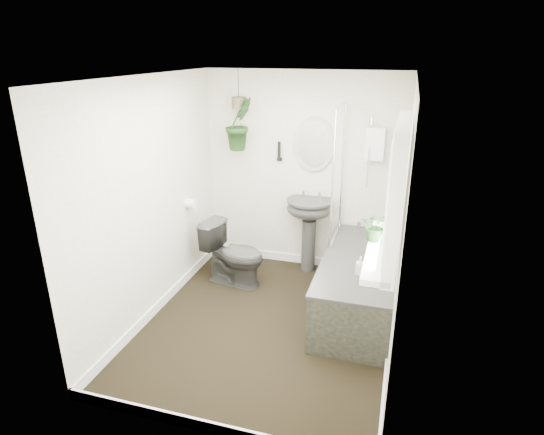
# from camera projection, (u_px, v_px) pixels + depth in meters

# --- Properties ---
(floor) EXTENTS (2.30, 2.80, 0.02)m
(floor) POSITION_uv_depth(u_px,v_px,m) (268.00, 324.00, 4.42)
(floor) COLOR black
(floor) RESTS_ON ground
(ceiling) EXTENTS (2.30, 2.80, 0.02)m
(ceiling) POSITION_uv_depth(u_px,v_px,m) (267.00, 75.00, 3.60)
(ceiling) COLOR white
(ceiling) RESTS_ON ground
(wall_back) EXTENTS (2.30, 0.02, 2.30)m
(wall_back) POSITION_uv_depth(u_px,v_px,m) (303.00, 173.00, 5.28)
(wall_back) COLOR silver
(wall_back) RESTS_ON ground
(wall_front) EXTENTS (2.30, 0.02, 2.30)m
(wall_front) POSITION_uv_depth(u_px,v_px,m) (199.00, 289.00, 2.74)
(wall_front) COLOR silver
(wall_front) RESTS_ON ground
(wall_left) EXTENTS (0.02, 2.80, 2.30)m
(wall_left) POSITION_uv_depth(u_px,v_px,m) (151.00, 201.00, 4.32)
(wall_left) COLOR silver
(wall_left) RESTS_ON ground
(wall_right) EXTENTS (0.02, 2.80, 2.30)m
(wall_right) POSITION_uv_depth(u_px,v_px,m) (403.00, 226.00, 3.70)
(wall_right) COLOR silver
(wall_right) RESTS_ON ground
(skirting) EXTENTS (2.30, 2.80, 0.10)m
(skirting) POSITION_uv_depth(u_px,v_px,m) (268.00, 319.00, 4.40)
(skirting) COLOR white
(skirting) RESTS_ON floor
(bathtub) EXTENTS (0.72, 1.72, 0.58)m
(bathtub) POSITION_uv_depth(u_px,v_px,m) (358.00, 284.00, 4.55)
(bathtub) COLOR #30312D
(bathtub) RESTS_ON floor
(bath_screen) EXTENTS (0.04, 0.72, 1.40)m
(bath_screen) POSITION_uv_depth(u_px,v_px,m) (338.00, 174.00, 4.73)
(bath_screen) COLOR silver
(bath_screen) RESTS_ON bathtub
(shower_box) EXTENTS (0.20, 0.10, 0.35)m
(shower_box) POSITION_uv_depth(u_px,v_px,m) (375.00, 144.00, 4.86)
(shower_box) COLOR white
(shower_box) RESTS_ON wall_back
(oval_mirror) EXTENTS (0.46, 0.03, 0.62)m
(oval_mirror) POSITION_uv_depth(u_px,v_px,m) (314.00, 144.00, 5.08)
(oval_mirror) COLOR #B1AB96
(oval_mirror) RESTS_ON wall_back
(wall_sconce) EXTENTS (0.04, 0.04, 0.22)m
(wall_sconce) POSITION_uv_depth(u_px,v_px,m) (279.00, 151.00, 5.22)
(wall_sconce) COLOR black
(wall_sconce) RESTS_ON wall_back
(toilet_roll_holder) EXTENTS (0.11, 0.11, 0.11)m
(toilet_roll_holder) POSITION_uv_depth(u_px,v_px,m) (191.00, 204.00, 5.02)
(toilet_roll_holder) COLOR white
(toilet_roll_holder) RESTS_ON wall_left
(window_recess) EXTENTS (0.08, 1.00, 0.90)m
(window_recess) POSITION_uv_depth(u_px,v_px,m) (397.00, 192.00, 2.92)
(window_recess) COLOR white
(window_recess) RESTS_ON wall_right
(window_sill) EXTENTS (0.18, 1.00, 0.04)m
(window_sill) POSITION_uv_depth(u_px,v_px,m) (381.00, 250.00, 3.08)
(window_sill) COLOR white
(window_sill) RESTS_ON wall_right
(window_blinds) EXTENTS (0.01, 0.86, 0.76)m
(window_blinds) POSITION_uv_depth(u_px,v_px,m) (390.00, 191.00, 2.93)
(window_blinds) COLOR white
(window_blinds) RESTS_ON wall_right
(toilet) EXTENTS (0.76, 0.52, 0.71)m
(toilet) POSITION_uv_depth(u_px,v_px,m) (234.00, 254.00, 5.07)
(toilet) COLOR #30312D
(toilet) RESTS_ON floor
(pedestal_sink) EXTENTS (0.59, 0.52, 0.90)m
(pedestal_sink) POSITION_uv_depth(u_px,v_px,m) (309.00, 235.00, 5.34)
(pedestal_sink) COLOR #30312D
(pedestal_sink) RESTS_ON floor
(sill_plant) EXTENTS (0.20, 0.17, 0.21)m
(sill_plant) POSITION_uv_depth(u_px,v_px,m) (376.00, 226.00, 3.15)
(sill_plant) COLOR black
(sill_plant) RESTS_ON window_sill
(hanging_plant) EXTENTS (0.40, 0.41, 0.59)m
(hanging_plant) POSITION_uv_depth(u_px,v_px,m) (239.00, 124.00, 5.10)
(hanging_plant) COLOR black
(hanging_plant) RESTS_ON ceiling
(soap_bottle) EXTENTS (0.08, 0.08, 0.17)m
(soap_bottle) POSITION_uv_depth(u_px,v_px,m) (360.00, 266.00, 4.11)
(soap_bottle) COLOR black
(soap_bottle) RESTS_ON bathtub
(hanging_pot) EXTENTS (0.16, 0.16, 0.12)m
(hanging_pot) POSITION_uv_depth(u_px,v_px,m) (239.00, 102.00, 5.02)
(hanging_pot) COLOR #4E4029
(hanging_pot) RESTS_ON ceiling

